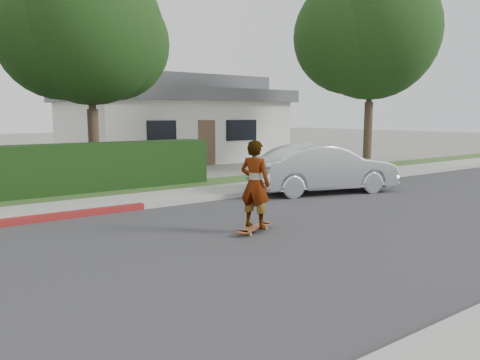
{
  "coord_description": "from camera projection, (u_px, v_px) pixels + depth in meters",
  "views": [
    {
      "loc": [
        -3.73,
        -6.55,
        2.31
      ],
      "look_at": [
        1.82,
        1.11,
        1.0
      ],
      "focal_mm": 35.0,
      "sensor_mm": 36.0,
      "label": 1
    }
  ],
  "objects": [
    {
      "name": "curb_far",
      "position": [
        103.0,
        211.0,
        11.01
      ],
      "size": [
        60.0,
        0.2,
        0.15
      ],
      "primitive_type": "cube",
      "color": "#9E9E99",
      "rests_on": "ground"
    },
    {
      "name": "sidewalk_far",
      "position": [
        90.0,
        206.0,
        11.74
      ],
      "size": [
        60.0,
        1.6,
        0.12
      ],
      "primitive_type": "cube",
      "color": "gray",
      "rests_on": "ground"
    },
    {
      "name": "curb_near",
      "position": [
        406.0,
        352.0,
        4.44
      ],
      "size": [
        60.0,
        0.2,
        0.15
      ],
      "primitive_type": "cube",
      "color": "#9E9E99",
      "rests_on": "ground"
    },
    {
      "name": "skateboarder",
      "position": [
        255.0,
        184.0,
        9.15
      ],
      "size": [
        0.63,
        0.74,
        1.73
      ],
      "primitive_type": "imported",
      "rotation": [
        0.0,
        0.0,
        1.98
      ],
      "color": "white",
      "rests_on": "skateboard"
    },
    {
      "name": "planting_strip",
      "position": [
        72.0,
        197.0,
        13.02
      ],
      "size": [
        60.0,
        1.6,
        0.1
      ],
      "primitive_type": "cube",
      "color": "#2D4C1E",
      "rests_on": "ground"
    },
    {
      "name": "ground",
      "position": [
        190.0,
        256.0,
        7.74
      ],
      "size": [
        120.0,
        120.0,
        0.0
      ],
      "primitive_type": "plane",
      "color": "slate",
      "rests_on": "ground"
    },
    {
      "name": "house",
      "position": [
        170.0,
        120.0,
        24.93
      ],
      "size": [
        10.6,
        8.6,
        4.3
      ],
      "color": "beige",
      "rests_on": "ground"
    },
    {
      "name": "car_silver",
      "position": [
        324.0,
        169.0,
        14.02
      ],
      "size": [
        4.67,
        2.73,
        1.46
      ],
      "primitive_type": "imported",
      "rotation": [
        0.0,
        0.0,
        1.28
      ],
      "color": "silver",
      "rests_on": "ground"
    },
    {
      "name": "skateboard",
      "position": [
        255.0,
        228.0,
        9.27
      ],
      "size": [
        1.13,
        0.61,
        0.1
      ],
      "rotation": [
        0.0,
        0.0,
        0.36
      ],
      "color": "#BC7933",
      "rests_on": "ground"
    },
    {
      "name": "tree_right",
      "position": [
        368.0,
        36.0,
        19.59
      ],
      "size": [
        6.32,
        5.6,
        8.56
      ],
      "color": "#33261C",
      "rests_on": "ground"
    },
    {
      "name": "road",
      "position": [
        190.0,
        256.0,
        7.73
      ],
      "size": [
        60.0,
        8.0,
        0.01
      ],
      "primitive_type": "cube",
      "color": "#2D2D30",
      "rests_on": "ground"
    },
    {
      "name": "tree_center",
      "position": [
        87.0,
        36.0,
        15.3
      ],
      "size": [
        5.66,
        4.84,
        7.44
      ],
      "color": "#33261C",
      "rests_on": "ground"
    }
  ]
}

